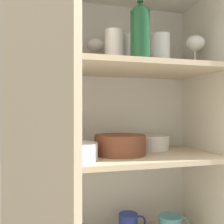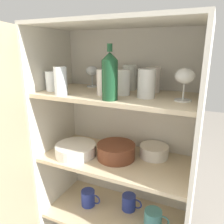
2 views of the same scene
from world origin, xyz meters
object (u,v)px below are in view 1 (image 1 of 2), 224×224
Objects in this scene: wine_bottle at (140,30)px; mixing_bowl_large at (121,144)px; plate_stack_white at (66,152)px; serving_bowl_small at (152,142)px.

wine_bottle is 1.15× the size of mixing_bowl_large.
wine_bottle is at bearing -17.99° from plate_stack_white.
wine_bottle is 1.51× the size of serving_bowl_small.
mixing_bowl_large is 1.32× the size of serving_bowl_small.
wine_bottle is 0.53m from serving_bowl_small.
mixing_bowl_large reaches higher than plate_stack_white.
serving_bowl_small is at bearing 29.37° from mixing_bowl_large.
plate_stack_white is at bearing -165.04° from mixing_bowl_large.
serving_bowl_small is (0.18, 0.10, -0.01)m from mixing_bowl_large.
wine_bottle reaches higher than mixing_bowl_large.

